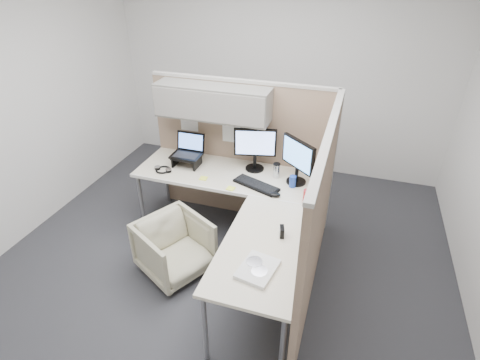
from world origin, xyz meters
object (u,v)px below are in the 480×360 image
(monitor_left, at_px, (255,146))
(keyboard, at_px, (256,185))
(desk, at_px, (238,201))
(office_chair, at_px, (174,245))

(monitor_left, height_order, keyboard, monitor_left)
(desk, xyz_separation_m, office_chair, (-0.53, -0.38, -0.38))
(monitor_left, bearing_deg, desk, -102.44)
(desk, distance_m, monitor_left, 0.66)
(keyboard, bearing_deg, desk, -91.57)
(monitor_left, bearing_deg, office_chair, -131.66)
(office_chair, distance_m, monitor_left, 1.29)
(office_chair, relative_size, keyboard, 1.30)
(desk, height_order, monitor_left, monitor_left)
(office_chair, distance_m, keyboard, 0.99)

